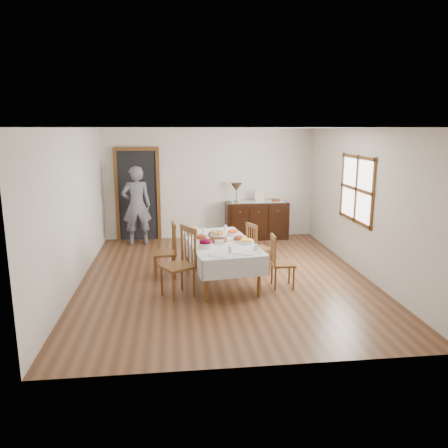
{
  "coord_description": "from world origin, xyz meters",
  "views": [
    {
      "loc": [
        -0.87,
        -7.33,
        2.59
      ],
      "look_at": [
        0.0,
        0.1,
        0.95
      ],
      "focal_mm": 35.0,
      "sensor_mm": 36.0,
      "label": 1
    }
  ],
  "objects": [
    {
      "name": "glass_far_a",
      "position": [
        -0.34,
        0.43,
        0.76
      ],
      "size": [
        0.07,
        0.07,
        0.1
      ],
      "color": "silver",
      "rests_on": "dining_table"
    },
    {
      "name": "ham_platter_a",
      "position": [
        -0.41,
        -0.01,
        0.74
      ],
      "size": [
        0.28,
        0.28,
        0.11
      ],
      "color": "silver",
      "rests_on": "dining_table"
    },
    {
      "name": "glass_far_b",
      "position": [
        0.09,
        0.6,
        0.76
      ],
      "size": [
        0.06,
        0.06,
        0.11
      ],
      "color": "silver",
      "rests_on": "dining_table"
    },
    {
      "name": "butter_dish",
      "position": [
        -0.13,
        -0.35,
        0.74
      ],
      "size": [
        0.15,
        0.11,
        0.07
      ],
      "color": "silver",
      "rests_on": "dining_table"
    },
    {
      "name": "picture_frame",
      "position": [
        1.15,
        2.68,
        1.02
      ],
      "size": [
        0.22,
        0.08,
        0.28
      ],
      "color": "beige",
      "rests_on": "sideboard"
    },
    {
      "name": "person",
      "position": [
        -1.7,
        2.52,
        0.95
      ],
      "size": [
        0.65,
        0.48,
        1.9
      ],
      "primitive_type": "imported",
      "rotation": [
        0.0,
        0.0,
        3.31
      ],
      "color": "slate",
      "rests_on": "ground"
    },
    {
      "name": "ground",
      "position": [
        0.0,
        0.0,
        0.0
      ],
      "size": [
        6.0,
        6.0,
        0.0
      ],
      "primitive_type": "plane",
      "color": "brown"
    },
    {
      "name": "runner",
      "position": [
        1.13,
        2.76,
        0.89
      ],
      "size": [
        1.3,
        0.35,
        0.01
      ],
      "color": "silver",
      "rests_on": "sideboard"
    },
    {
      "name": "pineapple_bowl",
      "position": [
        -0.55,
        0.36,
        0.77
      ],
      "size": [
        0.21,
        0.21,
        0.13
      ],
      "color": "tan",
      "rests_on": "dining_table"
    },
    {
      "name": "sideboard",
      "position": [
        1.09,
        2.72,
        0.44
      ],
      "size": [
        1.47,
        0.54,
        0.88
      ],
      "color": "black",
      "rests_on": "ground"
    },
    {
      "name": "dining_table",
      "position": [
        -0.1,
        -0.17,
        0.62
      ],
      "size": [
        1.31,
        2.18,
        0.71
      ],
      "rotation": [
        0.0,
        0.0,
        0.13
      ],
      "color": "silver",
      "rests_on": "ground"
    },
    {
      "name": "room_shell",
      "position": [
        -0.15,
        0.42,
        1.64
      ],
      "size": [
        5.02,
        6.02,
        2.65
      ],
      "color": "white",
      "rests_on": "ground"
    },
    {
      "name": "beet_bowl",
      "position": [
        -0.38,
        -0.55,
        0.78
      ],
      "size": [
        0.23,
        0.23,
        0.15
      ],
      "color": "silver",
      "rests_on": "dining_table"
    },
    {
      "name": "chair_right_far",
      "position": [
        0.64,
        0.35,
        0.45
      ],
      "size": [
        0.49,
        0.49,
        0.9
      ],
      "rotation": [
        0.0,
        0.0,
        1.97
      ],
      "color": "brown",
      "rests_on": "ground"
    },
    {
      "name": "table_lamp",
      "position": [
        0.59,
        2.68,
        1.24
      ],
      "size": [
        0.26,
        0.26,
        0.46
      ],
      "color": "brown",
      "rests_on": "sideboard"
    },
    {
      "name": "bread_basket",
      "position": [
        -0.13,
        -0.17,
        0.79
      ],
      "size": [
        0.3,
        0.3,
        0.18
      ],
      "color": "brown",
      "rests_on": "dining_table"
    },
    {
      "name": "chair_right_near",
      "position": [
        0.85,
        -0.58,
        0.45
      ],
      "size": [
        0.38,
        0.38,
        0.89
      ],
      "rotation": [
        0.0,
        0.0,
        1.54
      ],
      "color": "brown",
      "rests_on": "ground"
    },
    {
      "name": "chair_left_far",
      "position": [
        -1.01,
        0.16,
        0.49
      ],
      "size": [
        0.45,
        0.45,
        0.97
      ],
      "rotation": [
        0.0,
        0.0,
        -1.46
      ],
      "color": "brown",
      "rests_on": "ground"
    },
    {
      "name": "casserole_dish",
      "position": [
        0.33,
        -0.37,
        0.74
      ],
      "size": [
        0.25,
        0.25,
        0.07
      ],
      "color": "silver",
      "rests_on": "dining_table"
    },
    {
      "name": "setting_right",
      "position": [
        0.29,
        -0.91,
        0.73
      ],
      "size": [
        0.44,
        0.31,
        0.1
      ],
      "color": "silver",
      "rests_on": "dining_table"
    },
    {
      "name": "deco_bowl",
      "position": [
        1.55,
        2.74,
        0.91
      ],
      "size": [
        0.2,
        0.2,
        0.06
      ],
      "color": "brown",
      "rests_on": "sideboard"
    },
    {
      "name": "ham_platter_b",
      "position": [
        0.23,
        -0.16,
        0.74
      ],
      "size": [
        0.32,
        0.32,
        0.11
      ],
      "color": "silver",
      "rests_on": "dining_table"
    },
    {
      "name": "chair_left_near",
      "position": [
        -0.79,
        -0.77,
        0.56
      ],
      "size": [
        0.62,
        0.62,
        1.1
      ],
      "rotation": [
        0.0,
        0.0,
        -1.05
      ],
      "color": "brown",
      "rests_on": "ground"
    },
    {
      "name": "setting_left",
      "position": [
        -0.13,
        -0.97,
        0.73
      ],
      "size": [
        0.44,
        0.31,
        0.1
      ],
      "color": "silver",
      "rests_on": "dining_table"
    },
    {
      "name": "carrot_bowl",
      "position": [
        0.18,
        0.24,
        0.75
      ],
      "size": [
        0.21,
        0.21,
        0.09
      ],
      "color": "silver",
      "rests_on": "dining_table"
    },
    {
      "name": "egg_basket",
      "position": [
        -0.13,
        0.24,
        0.74
      ],
      "size": [
        0.28,
        0.28,
        0.1
      ],
      "color": "black",
      "rests_on": "dining_table"
    }
  ]
}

